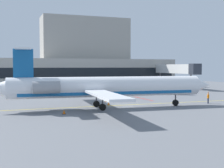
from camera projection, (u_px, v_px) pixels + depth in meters
ground at (130, 106)px, 44.67m from camera, size 120.00×120.00×0.11m
terminal_building at (76, 62)px, 89.83m from camera, size 61.47×14.26×20.50m
jet_bridge_west at (177, 69)px, 80.92m from camera, size 2.40×19.69×6.51m
regional_jet at (105, 87)px, 41.71m from camera, size 32.45×27.12×8.10m
baggage_tug at (156, 86)px, 79.19m from camera, size 4.39×2.54×1.79m
pushback_tractor at (176, 90)px, 63.37m from camera, size 3.41×4.42×2.21m
fuel_tank at (20, 86)px, 71.62m from camera, size 5.88×2.56×2.28m
marshaller at (208, 98)px, 47.60m from camera, size 0.63×0.67×1.82m
safety_cone_alpha at (64, 112)px, 36.92m from camera, size 0.47×0.47×0.55m
safety_cone_bravo at (109, 103)px, 45.58m from camera, size 0.47×0.47×0.55m
safety_cone_charlie at (106, 100)px, 49.61m from camera, size 0.47×0.47×0.55m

